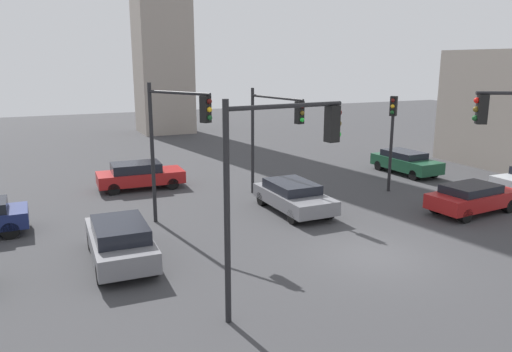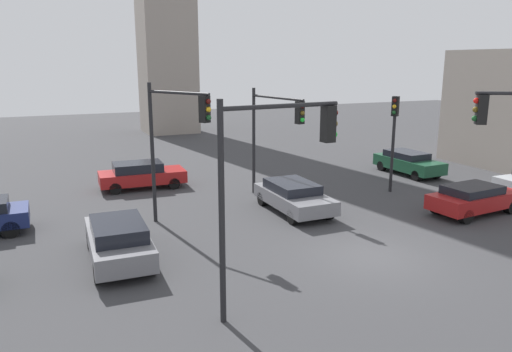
{
  "view_description": "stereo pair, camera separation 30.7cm",
  "coord_description": "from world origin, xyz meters",
  "px_view_note": "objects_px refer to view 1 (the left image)",
  "views": [
    {
      "loc": [
        -10.59,
        -13.15,
        6.72
      ],
      "look_at": [
        -1.9,
        5.91,
        1.83
      ],
      "focal_mm": 34.58,
      "sensor_mm": 36.0,
      "label": 1
    },
    {
      "loc": [
        -10.31,
        -13.28,
        6.72
      ],
      "look_at": [
        -1.9,
        5.91,
        1.83
      ],
      "focal_mm": 34.58,
      "sensor_mm": 36.0,
      "label": 2
    }
  ],
  "objects_px": {
    "traffic_light_2": "(274,123)",
    "car_3": "(473,197)",
    "traffic_light_3": "(279,162)",
    "car_7": "(293,196)",
    "car_1": "(120,240)",
    "car_4": "(405,162)",
    "traffic_light_0": "(176,129)",
    "traffic_light_1": "(392,126)",
    "car_5": "(139,175)"
  },
  "relations": [
    {
      "from": "traffic_light_2",
      "to": "car_3",
      "type": "xyz_separation_m",
      "value": [
        7.29,
        -5.53,
        -3.1
      ]
    },
    {
      "from": "traffic_light_3",
      "to": "car_7",
      "type": "xyz_separation_m",
      "value": [
        4.77,
        7.8,
        -3.43
      ]
    },
    {
      "from": "traffic_light_3",
      "to": "traffic_light_2",
      "type": "bearing_deg",
      "value": 59.07
    },
    {
      "from": "car_1",
      "to": "car_4",
      "type": "xyz_separation_m",
      "value": [
        18.19,
        6.71,
        -0.04
      ]
    },
    {
      "from": "car_1",
      "to": "traffic_light_0",
      "type": "bearing_deg",
      "value": -45.75
    },
    {
      "from": "traffic_light_1",
      "to": "traffic_light_2",
      "type": "xyz_separation_m",
      "value": [
        -6.38,
        0.88,
        0.34
      ]
    },
    {
      "from": "traffic_light_1",
      "to": "traffic_light_2",
      "type": "relative_size",
      "value": 0.92
    },
    {
      "from": "traffic_light_1",
      "to": "car_7",
      "type": "height_order",
      "value": "traffic_light_1"
    },
    {
      "from": "traffic_light_1",
      "to": "car_1",
      "type": "distance_m",
      "value": 15.25
    },
    {
      "from": "traffic_light_2",
      "to": "car_1",
      "type": "height_order",
      "value": "traffic_light_2"
    },
    {
      "from": "traffic_light_1",
      "to": "traffic_light_3",
      "type": "bearing_deg",
      "value": 3.15
    },
    {
      "from": "traffic_light_1",
      "to": "car_4",
      "type": "distance_m",
      "value": 5.44
    },
    {
      "from": "car_3",
      "to": "car_4",
      "type": "bearing_deg",
      "value": 65.21
    },
    {
      "from": "traffic_light_3",
      "to": "car_4",
      "type": "height_order",
      "value": "traffic_light_3"
    },
    {
      "from": "car_1",
      "to": "traffic_light_2",
      "type": "bearing_deg",
      "value": -58.69
    },
    {
      "from": "car_1",
      "to": "car_5",
      "type": "distance_m",
      "value": 10.14
    },
    {
      "from": "car_3",
      "to": "car_5",
      "type": "xyz_separation_m",
      "value": [
        -12.79,
        10.67,
        0.02
      ]
    },
    {
      "from": "traffic_light_0",
      "to": "traffic_light_1",
      "type": "xyz_separation_m",
      "value": [
        11.74,
        1.21,
        -0.63
      ]
    },
    {
      "from": "car_1",
      "to": "traffic_light_1",
      "type": "bearing_deg",
      "value": -73.85
    },
    {
      "from": "car_3",
      "to": "car_7",
      "type": "relative_size",
      "value": 0.99
    },
    {
      "from": "traffic_light_2",
      "to": "car_7",
      "type": "relative_size",
      "value": 1.19
    },
    {
      "from": "traffic_light_0",
      "to": "car_7",
      "type": "height_order",
      "value": "traffic_light_0"
    },
    {
      "from": "traffic_light_0",
      "to": "car_7",
      "type": "bearing_deg",
      "value": 62.34
    },
    {
      "from": "car_1",
      "to": "car_4",
      "type": "distance_m",
      "value": 19.39
    },
    {
      "from": "traffic_light_1",
      "to": "traffic_light_2",
      "type": "height_order",
      "value": "traffic_light_2"
    },
    {
      "from": "traffic_light_2",
      "to": "car_4",
      "type": "xyz_separation_m",
      "value": [
        10.04,
        2.06,
        -3.09
      ]
    },
    {
      "from": "traffic_light_3",
      "to": "car_3",
      "type": "bearing_deg",
      "value": 14.3
    },
    {
      "from": "traffic_light_0",
      "to": "traffic_light_1",
      "type": "relative_size",
      "value": 1.18
    },
    {
      "from": "traffic_light_0",
      "to": "car_1",
      "type": "distance_m",
      "value": 5.05
    },
    {
      "from": "car_1",
      "to": "car_3",
      "type": "xyz_separation_m",
      "value": [
        15.44,
        -0.88,
        -0.05
      ]
    },
    {
      "from": "traffic_light_1",
      "to": "traffic_light_3",
      "type": "xyz_separation_m",
      "value": [
        -11.1,
        -8.89,
        0.67
      ]
    },
    {
      "from": "traffic_light_3",
      "to": "car_3",
      "type": "distance_m",
      "value": 13.2
    },
    {
      "from": "traffic_light_0",
      "to": "traffic_light_2",
      "type": "xyz_separation_m",
      "value": [
        5.36,
        2.09,
        -0.29
      ]
    },
    {
      "from": "car_7",
      "to": "car_3",
      "type": "bearing_deg",
      "value": 63.58
    },
    {
      "from": "car_1",
      "to": "car_7",
      "type": "bearing_deg",
      "value": -70.23
    },
    {
      "from": "car_1",
      "to": "car_3",
      "type": "bearing_deg",
      "value": -91.67
    },
    {
      "from": "traffic_light_2",
      "to": "car_3",
      "type": "distance_m",
      "value": 9.67
    },
    {
      "from": "traffic_light_3",
      "to": "car_5",
      "type": "relative_size",
      "value": 1.28
    },
    {
      "from": "car_7",
      "to": "car_5",
      "type": "bearing_deg",
      "value": -142.22
    },
    {
      "from": "car_3",
      "to": "car_7",
      "type": "bearing_deg",
      "value": 148.86
    },
    {
      "from": "car_3",
      "to": "traffic_light_1",
      "type": "bearing_deg",
      "value": 96.21
    },
    {
      "from": "traffic_light_0",
      "to": "car_4",
      "type": "distance_m",
      "value": 16.3
    },
    {
      "from": "car_5",
      "to": "traffic_light_2",
      "type": "bearing_deg",
      "value": -40.77
    },
    {
      "from": "traffic_light_0",
      "to": "traffic_light_3",
      "type": "bearing_deg",
      "value": -24.22
    },
    {
      "from": "traffic_light_3",
      "to": "car_7",
      "type": "height_order",
      "value": "traffic_light_3"
    },
    {
      "from": "traffic_light_0",
      "to": "traffic_light_1",
      "type": "distance_m",
      "value": 11.82
    },
    {
      "from": "traffic_light_1",
      "to": "traffic_light_3",
      "type": "height_order",
      "value": "traffic_light_3"
    },
    {
      "from": "car_5",
      "to": "car_7",
      "type": "distance_m",
      "value": 9.0
    },
    {
      "from": "traffic_light_1",
      "to": "traffic_light_3",
      "type": "relative_size",
      "value": 0.85
    },
    {
      "from": "car_3",
      "to": "car_4",
      "type": "relative_size",
      "value": 0.99
    }
  ]
}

